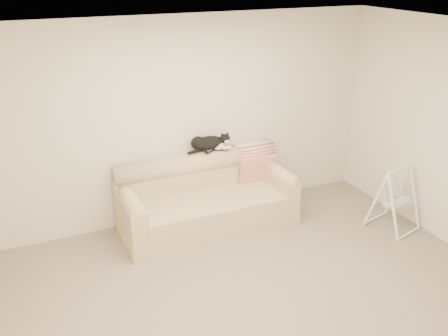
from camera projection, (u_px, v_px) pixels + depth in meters
name	position (u px, v px, depth m)	size (l,w,h in m)	color
ground_plane	(264.00, 294.00, 5.13)	(5.00, 5.00, 0.00)	#746654
room_shell	(270.00, 155.00, 4.54)	(5.04, 4.04, 2.60)	beige
sofa	(205.00, 199.00, 6.35)	(2.20, 0.93, 0.90)	tan
remote_a	(210.00, 151.00, 6.39)	(0.18, 0.14, 0.03)	black
remote_b	(222.00, 149.00, 6.46)	(0.18, 0.07, 0.02)	black
tuxedo_cat	(209.00, 143.00, 6.37)	(0.59, 0.25, 0.23)	black
throw_blanket	(254.00, 157.00, 6.71)	(0.53, 0.38, 0.58)	red
baby_swing	(395.00, 198.00, 6.25)	(0.62, 0.65, 0.83)	white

